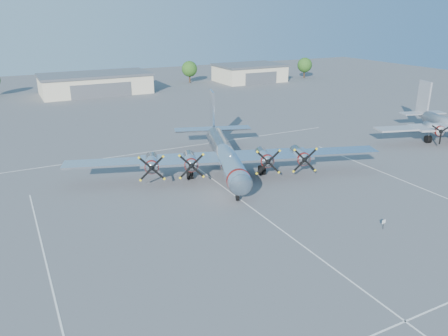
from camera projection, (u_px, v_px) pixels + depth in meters
name	position (u px, v px, depth m)	size (l,w,h in m)	color
ground	(250.00, 206.00, 49.64)	(260.00, 260.00, 0.00)	#4F4F52
parking_lines	(258.00, 212.00, 48.17)	(60.00, 50.08, 0.01)	silver
hangar_center	(96.00, 83.00, 117.31)	(28.60, 14.60, 5.40)	beige
hangar_east	(250.00, 73.00, 137.99)	(20.60, 14.60, 5.40)	beige
tree_east	(189.00, 69.00, 134.78)	(4.80, 4.80, 6.64)	#382619
tree_far_east	(305.00, 65.00, 144.45)	(4.80, 4.80, 6.64)	#382619
main_bomber_b29	(224.00, 172.00, 60.30)	(41.55, 28.42, 9.19)	white
twin_engine_east	(446.00, 140.00, 75.53)	(28.08, 20.19, 8.90)	#A09FA4
info_placard	(384.00, 223.00, 44.27)	(0.53, 0.12, 1.01)	black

